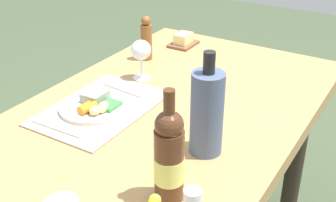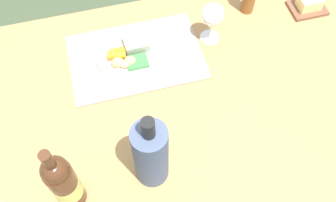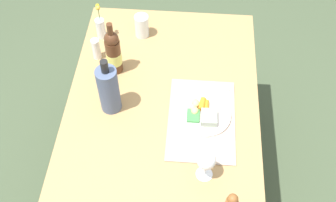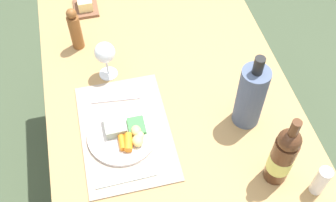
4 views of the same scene
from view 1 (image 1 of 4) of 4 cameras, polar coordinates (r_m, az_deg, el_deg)
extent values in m
cube|color=#A9824F|center=(1.47, -1.55, -2.81)|extent=(1.54, 0.88, 0.06)
cylinder|color=#2F271D|center=(2.28, 0.61, -1.53)|extent=(0.08, 0.08, 0.69)
cylinder|color=#2F271D|center=(2.08, 16.15, -6.01)|extent=(0.08, 0.08, 0.69)
cube|color=tan|center=(1.51, -8.54, -0.88)|extent=(0.45, 0.30, 0.01)
cylinder|color=white|center=(1.50, -9.41, -0.73)|extent=(0.23, 0.23, 0.01)
cube|color=#929E89|center=(1.52, -9.29, 0.63)|extent=(0.08, 0.07, 0.03)
cylinder|color=orange|center=(1.47, -10.50, -0.64)|extent=(0.06, 0.02, 0.02)
cylinder|color=orange|center=(1.45, -10.16, -0.88)|extent=(0.06, 0.04, 0.03)
ellipsoid|color=#C9BF6F|center=(1.46, -8.22, -0.60)|extent=(0.04, 0.03, 0.03)
ellipsoid|color=#DDBF76|center=(1.44, -8.41, -1.09)|extent=(0.03, 0.03, 0.02)
ellipsoid|color=#D8C16F|center=(1.43, -9.30, -1.20)|extent=(0.04, 0.04, 0.03)
cube|color=#3E8B44|center=(1.47, -7.47, -0.53)|extent=(0.07, 0.06, 0.01)
cube|color=silver|center=(1.61, -5.78, 1.41)|extent=(0.03, 0.17, 0.00)
cube|color=silver|center=(1.41, -13.99, -3.36)|extent=(0.02, 0.19, 0.00)
sphere|color=gold|center=(0.81, -1.68, -12.55)|extent=(0.02, 0.02, 0.02)
cube|color=brown|center=(2.03, 1.96, 7.27)|extent=(0.13, 0.10, 0.01)
cube|color=#F9E08F|center=(2.02, 1.97, 8.02)|extent=(0.08, 0.06, 0.04)
cylinder|color=white|center=(1.71, -3.36, 2.95)|extent=(0.07, 0.07, 0.00)
cylinder|color=white|center=(1.69, -3.40, 4.22)|extent=(0.01, 0.01, 0.08)
sphere|color=white|center=(1.66, -3.47, 6.53)|extent=(0.08, 0.08, 0.08)
cylinder|color=brown|center=(1.86, -2.77, 7.51)|extent=(0.05, 0.05, 0.15)
sphere|color=brown|center=(1.83, -2.83, 10.22)|extent=(0.04, 0.04, 0.04)
cylinder|color=#4A5977|center=(1.22, 4.98, -1.63)|extent=(0.09, 0.09, 0.24)
cylinder|color=black|center=(1.16, 5.29, 4.90)|extent=(0.03, 0.03, 0.06)
cylinder|color=#4E2C19|center=(1.06, 0.14, -8.23)|extent=(0.07, 0.07, 0.19)
sphere|color=#4E2C19|center=(1.00, 0.14, -3.08)|extent=(0.07, 0.07, 0.07)
cylinder|color=#4E2C19|center=(0.98, 0.15, -0.73)|extent=(0.03, 0.03, 0.08)
cylinder|color=#DCE26F|center=(1.07, 0.14, -8.64)|extent=(0.07, 0.07, 0.07)
camera|label=2|loc=(0.96, 34.77, 42.61)|focal=40.40mm
camera|label=3|loc=(2.34, 13.71, 46.99)|focal=43.86mm
camera|label=4|loc=(1.04, -60.04, 43.30)|focal=44.22mm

